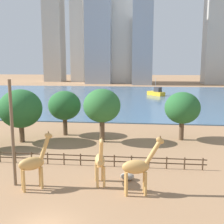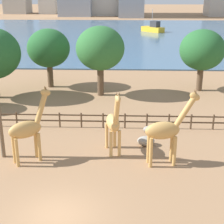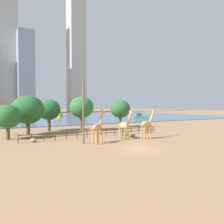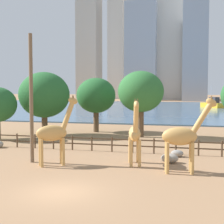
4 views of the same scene
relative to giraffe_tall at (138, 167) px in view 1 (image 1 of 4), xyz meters
The scene contains 17 objects.
ground_plane 74.45m from the giraffe_tall, 94.70° to the left, with size 400.00×400.00×0.00m, color #9E7551.
harbor_water 71.46m from the giraffe_tall, 94.90° to the left, with size 180.00×86.00×0.20m, color #476B8C.
giraffe_tall is the anchor object (origin of this frame).
giraffe_companion 9.02m from the giraffe_tall, behind, with size 2.89×2.29×5.05m.
giraffe_young 3.75m from the giraffe_tall, 156.24° to the left, with size 1.34×3.00×4.88m.
utility_pole 11.30m from the giraffe_tall, behind, with size 0.28×0.28×9.52m, color brown.
boulder_by_pole 5.73m from the giraffe_tall, 96.87° to the left, with size 1.00×0.74×0.56m, color gray.
boulder_small 3.67m from the giraffe_tall, 110.17° to the left, with size 1.29×0.93×0.70m, color gray.
enclosure_fence 8.89m from the giraffe_tall, 135.10° to the left, with size 26.12×0.14×1.30m.
tree_left_large 16.82m from the giraffe_tall, 108.71° to the left, with size 5.16×5.16×7.47m.
tree_right_tall 21.99m from the giraffe_tall, 138.92° to the left, with size 5.91×5.91×7.42m.
tree_left_small 19.07m from the giraffe_tall, 71.90° to the left, with size 5.01×5.01×6.94m.
tree_right_small 22.28m from the giraffe_tall, 121.39° to the left, with size 4.92×4.92×6.84m.
boat_sailboat 75.43m from the giraffe_tall, 86.33° to the left, with size 6.19×6.63×6.01m.
skyline_tower_needle 134.43m from the giraffe_tall, 90.18° to the left, with size 10.53×13.36×56.41m, color #939EAD.
skyline_block_central 141.52m from the giraffe_tall, 100.24° to the left, with size 14.27×12.63×44.97m, color #939EAD.
skyline_tower_short 160.97m from the giraffe_tall, 104.77° to the left, with size 8.27×8.80×52.28m, color #B7B2A8.
Camera 1 is at (6.38, -16.36, 10.76)m, focal length 45.00 mm.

